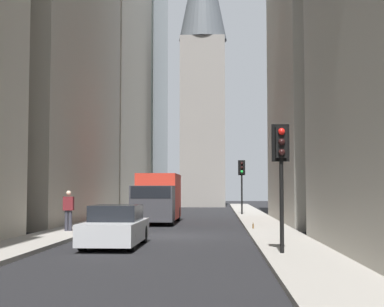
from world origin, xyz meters
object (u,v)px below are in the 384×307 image
(traffic_light_foreground, at_px, (281,158))
(pedestrian, at_px, (68,209))
(delivery_truck, at_px, (158,198))
(traffic_light_midblock, at_px, (242,174))
(sedan_silver, at_px, (115,227))
(discarded_bottle, at_px, (253,226))

(traffic_light_foreground, xyz_separation_m, pedestrian, (7.91, 8.40, -1.78))
(delivery_truck, bearing_deg, traffic_light_midblock, -30.80)
(delivery_truck, height_order, pedestrian, delivery_truck)
(delivery_truck, distance_m, pedestrian, 8.33)
(traffic_light_foreground, bearing_deg, pedestrian, 46.72)
(traffic_light_midblock, bearing_deg, pedestrian, 153.40)
(sedan_silver, xyz_separation_m, traffic_light_midblock, (21.56, -5.19, 2.36))
(traffic_light_foreground, relative_size, discarded_bottle, 13.82)
(sedan_silver, relative_size, pedestrian, 2.45)
(traffic_light_midblock, bearing_deg, discarded_bottle, 179.69)
(delivery_truck, bearing_deg, discarded_bottle, -139.13)
(traffic_light_foreground, bearing_deg, sedan_silver, 62.38)
(sedan_silver, bearing_deg, traffic_light_midblock, -13.53)
(traffic_light_foreground, distance_m, discarded_bottle, 10.10)
(traffic_light_foreground, relative_size, traffic_light_midblock, 0.95)
(sedan_silver, relative_size, discarded_bottle, 15.93)
(traffic_light_midblock, distance_m, discarded_bottle, 14.88)
(delivery_truck, bearing_deg, pedestrian, 158.51)
(delivery_truck, bearing_deg, sedan_silver, -180.00)
(discarded_bottle, bearing_deg, delivery_truck, 40.87)
(delivery_truck, height_order, traffic_light_foreground, traffic_light_foreground)
(sedan_silver, height_order, traffic_light_midblock, traffic_light_midblock)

